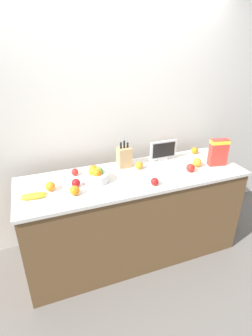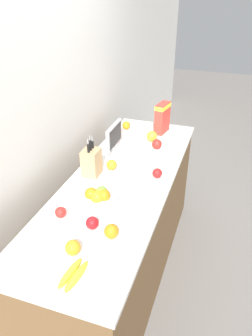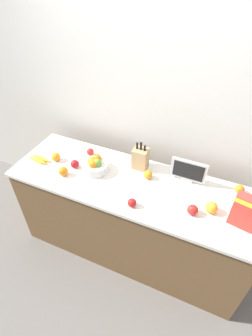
{
  "view_description": "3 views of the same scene",
  "coord_description": "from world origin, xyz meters",
  "px_view_note": "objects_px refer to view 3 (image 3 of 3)",
  "views": [
    {
      "loc": [
        -0.83,
        -1.97,
        2.04
      ],
      "look_at": [
        -0.06,
        0.06,
        0.98
      ],
      "focal_mm": 28.0,
      "sensor_mm": 36.0,
      "label": 1
    },
    {
      "loc": [
        -1.81,
        -0.65,
        2.13
      ],
      "look_at": [
        0.07,
        -0.01,
        0.97
      ],
      "focal_mm": 35.0,
      "sensor_mm": 36.0,
      "label": 2
    },
    {
      "loc": [
        0.59,
        -1.45,
        2.43
      ],
      "look_at": [
        -0.07,
        0.03,
        1.04
      ],
      "focal_mm": 28.0,
      "sensor_mm": 36.0,
      "label": 3
    }
  ],
  "objects_px": {
    "banana_bunch": "(39,159)",
    "orange_near_bowl": "(212,208)",
    "apple_near_bananas": "(75,164)",
    "fruit_bowl": "(95,165)",
    "orange_mid_left": "(63,171)",
    "small_monitor": "(188,171)",
    "apple_front": "(193,210)",
    "apple_rightmost": "(132,203)",
    "orange_mid_right": "(148,175)",
    "orange_front_left": "(56,157)",
    "cereal_box": "(246,211)",
    "knife_block": "(140,158)",
    "apple_rear": "(90,152)",
    "orange_back_center": "(240,189)"
  },
  "relations": [
    {
      "from": "knife_block",
      "to": "orange_near_bowl",
      "type": "relative_size",
      "value": 3.41
    },
    {
      "from": "fruit_bowl",
      "to": "banana_bunch",
      "type": "relative_size",
      "value": 1.07
    },
    {
      "from": "apple_front",
      "to": "apple_rightmost",
      "type": "bearing_deg",
      "value": -165.46
    },
    {
      "from": "cereal_box",
      "to": "orange_front_left",
      "type": "bearing_deg",
      "value": -171.86
    },
    {
      "from": "banana_bunch",
      "to": "small_monitor",
      "type": "bearing_deg",
      "value": 12.26
    },
    {
      "from": "apple_rightmost",
      "to": "orange_mid_right",
      "type": "relative_size",
      "value": 0.91
    },
    {
      "from": "small_monitor",
      "to": "cereal_box",
      "type": "height_order",
      "value": "cereal_box"
    },
    {
      "from": "small_monitor",
      "to": "orange_front_left",
      "type": "height_order",
      "value": "small_monitor"
    },
    {
      "from": "apple_near_bananas",
      "to": "orange_mid_left",
      "type": "xyz_separation_m",
      "value": [
        -0.03,
        -0.13,
        0.0
      ]
    },
    {
      "from": "knife_block",
      "to": "apple_rear",
      "type": "relative_size",
      "value": 4.6
    },
    {
      "from": "fruit_bowl",
      "to": "orange_back_center",
      "type": "distance_m",
      "value": 1.19
    },
    {
      "from": "small_monitor",
      "to": "fruit_bowl",
      "type": "height_order",
      "value": "small_monitor"
    },
    {
      "from": "orange_near_bowl",
      "to": "orange_mid_left",
      "type": "xyz_separation_m",
      "value": [
        -1.22,
        -0.1,
        -0.0
      ]
    },
    {
      "from": "apple_near_bananas",
      "to": "banana_bunch",
      "type": "bearing_deg",
      "value": -170.66
    },
    {
      "from": "banana_bunch",
      "to": "orange_mid_right",
      "type": "distance_m",
      "value": 1.0
    },
    {
      "from": "cereal_box",
      "to": "apple_rightmost",
      "type": "xyz_separation_m",
      "value": [
        -0.76,
        -0.15,
        -0.11
      ]
    },
    {
      "from": "banana_bunch",
      "to": "orange_near_bowl",
      "type": "relative_size",
      "value": 2.33
    },
    {
      "from": "fruit_bowl",
      "to": "banana_bunch",
      "type": "bearing_deg",
      "value": -170.16
    },
    {
      "from": "orange_mid_left",
      "to": "orange_front_left",
      "type": "xyz_separation_m",
      "value": [
        -0.18,
        0.14,
        -0.0
      ]
    },
    {
      "from": "apple_rightmost",
      "to": "orange_mid_right",
      "type": "distance_m",
      "value": 0.34
    },
    {
      "from": "knife_block",
      "to": "small_monitor",
      "type": "relative_size",
      "value": 1.05
    },
    {
      "from": "apple_near_bananas",
      "to": "orange_front_left",
      "type": "relative_size",
      "value": 0.92
    },
    {
      "from": "knife_block",
      "to": "orange_back_center",
      "type": "relative_size",
      "value": 4.16
    },
    {
      "from": "apple_rear",
      "to": "orange_mid_left",
      "type": "bearing_deg",
      "value": -100.82
    },
    {
      "from": "apple_front",
      "to": "orange_back_center",
      "type": "relative_size",
      "value": 1.09
    },
    {
      "from": "orange_near_bowl",
      "to": "banana_bunch",
      "type": "bearing_deg",
      "value": -178.78
    },
    {
      "from": "apple_near_bananas",
      "to": "orange_mid_right",
      "type": "xyz_separation_m",
      "value": [
        0.64,
        0.13,
        0.0
      ]
    },
    {
      "from": "orange_near_bowl",
      "to": "orange_back_center",
      "type": "relative_size",
      "value": 1.22
    },
    {
      "from": "small_monitor",
      "to": "orange_near_bowl",
      "type": "height_order",
      "value": "small_monitor"
    },
    {
      "from": "orange_mid_left",
      "to": "apple_near_bananas",
      "type": "bearing_deg",
      "value": 75.21
    },
    {
      "from": "apple_near_bananas",
      "to": "fruit_bowl",
      "type": "bearing_deg",
      "value": 10.79
    },
    {
      "from": "apple_front",
      "to": "orange_front_left",
      "type": "relative_size",
      "value": 1.0
    },
    {
      "from": "small_monitor",
      "to": "orange_back_center",
      "type": "relative_size",
      "value": 3.95
    },
    {
      "from": "fruit_bowl",
      "to": "apple_near_bananas",
      "type": "relative_size",
      "value": 3.04
    },
    {
      "from": "knife_block",
      "to": "small_monitor",
      "type": "distance_m",
      "value": 0.42
    },
    {
      "from": "orange_front_left",
      "to": "apple_near_bananas",
      "type": "bearing_deg",
      "value": -3.47
    },
    {
      "from": "banana_bunch",
      "to": "apple_near_bananas",
      "type": "relative_size",
      "value": 2.83
    },
    {
      "from": "banana_bunch",
      "to": "apple_rear",
      "type": "relative_size",
      "value": 3.14
    },
    {
      "from": "knife_block",
      "to": "apple_near_bananas",
      "type": "height_order",
      "value": "knife_block"
    },
    {
      "from": "orange_back_center",
      "to": "banana_bunch",
      "type": "bearing_deg",
      "value": -169.37
    },
    {
      "from": "small_monitor",
      "to": "apple_rightmost",
      "type": "relative_size",
      "value": 4.21
    },
    {
      "from": "apple_near_bananas",
      "to": "apple_front",
      "type": "bearing_deg",
      "value": -5.29
    },
    {
      "from": "cereal_box",
      "to": "apple_near_bananas",
      "type": "distance_m",
      "value": 1.4
    },
    {
      "from": "banana_bunch",
      "to": "fruit_bowl",
      "type": "bearing_deg",
      "value": 9.84
    },
    {
      "from": "orange_near_bowl",
      "to": "orange_front_left",
      "type": "xyz_separation_m",
      "value": [
        -1.4,
        0.04,
        -0.0
      ]
    },
    {
      "from": "apple_front",
      "to": "orange_mid_left",
      "type": "relative_size",
      "value": 1.0
    },
    {
      "from": "apple_rightmost",
      "to": "orange_back_center",
      "type": "bearing_deg",
      "value": 33.25
    },
    {
      "from": "apple_front",
      "to": "orange_mid_left",
      "type": "xyz_separation_m",
      "value": [
        -1.1,
        -0.03,
        0.0
      ]
    },
    {
      "from": "apple_near_bananas",
      "to": "orange_near_bowl",
      "type": "relative_size",
      "value": 0.82
    },
    {
      "from": "fruit_bowl",
      "to": "apple_rightmost",
      "type": "height_order",
      "value": "fruit_bowl"
    }
  ]
}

